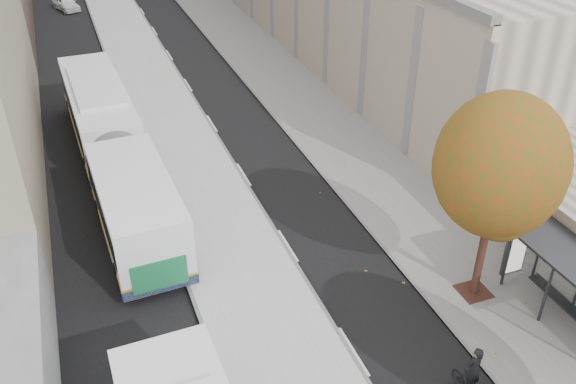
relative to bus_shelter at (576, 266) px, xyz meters
name	(u,v)px	position (x,y,z in m)	size (l,w,h in m)	color
bus_platform	(155,95)	(-9.56, 24.04, -2.11)	(4.25, 150.00, 0.15)	#BCBCBC
sidewalk	(279,78)	(-1.56, 24.04, -2.15)	(4.75, 150.00, 0.08)	gray
bus_shelter	(576,266)	(0.00, 0.00, 0.00)	(1.90, 4.40, 2.53)	#383A3F
tree_c	(500,166)	(-2.09, 2.04, 3.06)	(4.20, 4.20, 7.28)	#321B14
bus_far	(113,147)	(-12.98, 14.78, -0.51)	(3.47, 18.53, 3.07)	white
cyclist	(471,380)	(-4.96, -1.76, -1.45)	(0.61, 1.58, 1.98)	black
distant_car	(66,3)	(-13.40, 45.69, -1.59)	(1.42, 3.52, 1.20)	white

